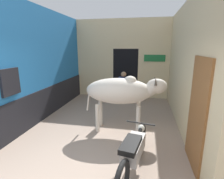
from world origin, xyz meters
The scene contains 7 objects.
wall_left_shopfront centered at (-2.17, 2.78, 1.68)m, with size 0.25×5.59×3.47m.
wall_back_with_doorway centered at (0.07, 5.86, 1.48)m, with size 4.16×0.93×3.47m.
wall_right_with_door centered at (2.17, 2.74, 1.72)m, with size 0.22×5.59×3.47m.
cow centered at (0.49, 2.21, 1.11)m, with size 2.17×0.82×1.53m.
motorcycle_near centered at (0.94, 0.50, 0.45)m, with size 0.60×2.00×0.79m.
shopkeeper_seated centered at (0.17, 4.97, 0.67)m, with size 0.41×0.34×1.26m.
plastic_stool centered at (0.52, 5.00, 0.24)m, with size 0.36×0.36×0.45m.
Camera 1 is at (1.10, -2.28, 2.25)m, focal length 28.00 mm.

